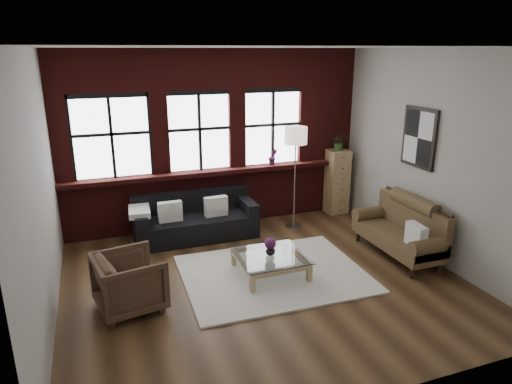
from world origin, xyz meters
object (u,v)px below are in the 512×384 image
object	(u,v)px
dark_sofa	(195,217)
coffee_table	(270,265)
drawer_chest	(337,182)
armchair	(130,282)
floor_lamp	(295,174)
vase	(270,250)
vintage_settee	(398,229)

from	to	relation	value
dark_sofa	coffee_table	xyz separation A→B (m)	(0.71, -1.75, -0.22)
coffee_table	drawer_chest	xyz separation A→B (m)	(2.25, 2.05, 0.49)
armchair	floor_lamp	bearing A→B (deg)	-69.86
armchair	drawer_chest	xyz separation A→B (m)	(4.26, 2.29, 0.27)
armchair	drawer_chest	world-z (taller)	drawer_chest
coffee_table	floor_lamp	xyz separation A→B (m)	(1.12, 1.62, 0.86)
drawer_chest	floor_lamp	xyz separation A→B (m)	(-1.13, -0.44, 0.37)
armchair	vase	size ratio (longest dim) A/B	5.61
armchair	coffee_table	world-z (taller)	armchair
dark_sofa	coffee_table	size ratio (longest dim) A/B	2.15
vintage_settee	coffee_table	size ratio (longest dim) A/B	1.74
armchair	floor_lamp	size ratio (longest dim) A/B	0.40
vintage_settee	armchair	bearing A→B (deg)	-177.97
vase	drawer_chest	size ratio (longest dim) A/B	0.11
drawer_chest	armchair	bearing A→B (deg)	-151.68
dark_sofa	vintage_settee	bearing A→B (deg)	-32.83
dark_sofa	coffee_table	world-z (taller)	dark_sofa
dark_sofa	drawer_chest	xyz separation A→B (m)	(2.96, 0.31, 0.27)
coffee_table	vase	distance (m)	0.24
coffee_table	drawer_chest	world-z (taller)	drawer_chest
armchair	vase	xyz separation A→B (m)	(2.01, 0.24, 0.02)
vase	drawer_chest	world-z (taller)	drawer_chest
armchair	coffee_table	distance (m)	2.03
dark_sofa	coffee_table	distance (m)	1.90
drawer_chest	vase	bearing A→B (deg)	-137.64
floor_lamp	coffee_table	bearing A→B (deg)	-124.70
drawer_chest	coffee_table	bearing A→B (deg)	-137.64
dark_sofa	drawer_chest	size ratio (longest dim) A/B	1.62
vase	dark_sofa	bearing A→B (deg)	112.10
vase	floor_lamp	size ratio (longest dim) A/B	0.07
dark_sofa	floor_lamp	size ratio (longest dim) A/B	1.03
vintage_settee	coffee_table	distance (m)	2.17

